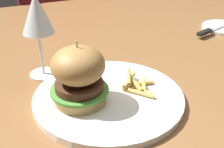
# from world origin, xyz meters

# --- Properties ---
(dining_table) EXTENTS (1.39, 1.00, 0.74)m
(dining_table) POSITION_xyz_m (0.00, 0.00, 0.66)
(dining_table) COLOR brown
(dining_table) RESTS_ON ground
(main_plate) EXTENTS (0.31, 0.31, 0.01)m
(main_plate) POSITION_xyz_m (-0.08, -0.26, 0.75)
(main_plate) COLOR white
(main_plate) RESTS_ON dining_table
(burger_sandwich) EXTENTS (0.12, 0.12, 0.13)m
(burger_sandwich) POSITION_xyz_m (-0.14, -0.26, 0.81)
(burger_sandwich) COLOR tan
(burger_sandwich) RESTS_ON main_plate
(fries_pile) EXTENTS (0.08, 0.10, 0.02)m
(fries_pile) POSITION_xyz_m (-0.02, -0.26, 0.76)
(fries_pile) COLOR gold
(fries_pile) RESTS_ON main_plate
(wine_glass) EXTENTS (0.07, 0.07, 0.20)m
(wine_glass) POSITION_xyz_m (-0.18, -0.10, 0.89)
(wine_glass) COLOR silver
(wine_glass) RESTS_ON dining_table
(bread_plate) EXTENTS (0.13, 0.13, 0.01)m
(bread_plate) POSITION_xyz_m (0.41, -0.02, 0.74)
(bread_plate) COLOR white
(bread_plate) RESTS_ON dining_table
(table_knife) EXTENTS (0.20, 0.08, 0.01)m
(table_knife) POSITION_xyz_m (0.37, -0.03, 0.75)
(table_knife) COLOR silver
(table_knife) RESTS_ON bread_plate
(diner_person) EXTENTS (0.51, 0.36, 1.18)m
(diner_person) POSITION_xyz_m (0.05, 0.77, 0.56)
(diner_person) COLOR #282833
(diner_person) RESTS_ON ground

